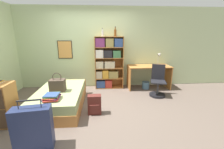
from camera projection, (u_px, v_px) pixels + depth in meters
The scene contains 14 objects.
ground_plane at pixel (92, 106), 3.75m from camera, with size 14.00×14.00×0.00m, color #66564C.
wall_back at pixel (93, 48), 4.92m from camera, with size 10.00×0.09×2.60m.
bed at pixel (60, 98), 3.66m from camera, with size 1.06×1.80×0.44m.
handbag at pixel (58, 85), 3.49m from camera, with size 0.34×0.23×0.44m.
book_stack_on_bed at pixel (51, 97), 3.05m from camera, with size 0.34×0.39×0.12m.
suitcase at pixel (33, 129), 2.26m from camera, with size 0.58×0.30×0.81m.
bookcase at pixel (107, 62), 4.85m from camera, with size 0.90×0.34×1.67m.
bottle_green at pixel (103, 33), 4.65m from camera, with size 0.07×0.07×0.25m.
bottle_brown at pixel (115, 33), 4.67m from camera, with size 0.08×0.08×0.30m.
desk at pixel (149, 72), 4.89m from camera, with size 1.35×0.63×0.75m.
desk_lamp at pixel (159, 56), 4.78m from camera, with size 0.20×0.15×0.46m.
desk_chair at pixel (158, 86), 4.33m from camera, with size 0.50×0.50×0.90m.
backpack at pixel (95, 105), 3.32m from camera, with size 0.30×0.21×0.44m.
waste_bin at pixel (146, 85), 4.93m from camera, with size 0.24×0.24×0.23m.
Camera 1 is at (0.26, -3.46, 1.71)m, focal length 24.00 mm.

